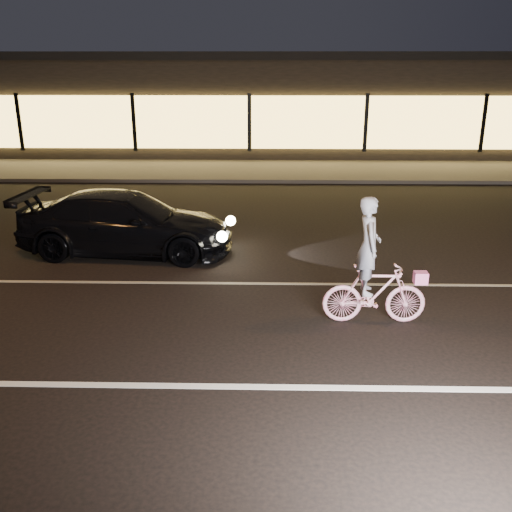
{
  "coord_description": "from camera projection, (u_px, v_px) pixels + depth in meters",
  "views": [
    {
      "loc": [
        0.76,
        -7.71,
        3.88
      ],
      "look_at": [
        0.57,
        0.6,
        1.02
      ],
      "focal_mm": 40.0,
      "sensor_mm": 36.0,
      "label": 1
    }
  ],
  "objects": [
    {
      "name": "storefront",
      "position": [
        252.0,
        101.0,
        25.8
      ],
      "size": [
        25.4,
        8.42,
        4.2
      ],
      "color": "black",
      "rests_on": "ground"
    },
    {
      "name": "lane_stripe_far",
      "position": [
        227.0,
        283.0,
        10.46
      ],
      "size": [
        60.0,
        0.1,
        0.01
      ],
      "primitive_type": "cube",
      "color": "gray",
      "rests_on": "ground"
    },
    {
      "name": "cyclist",
      "position": [
        373.0,
        279.0,
        8.69
      ],
      "size": [
        1.59,
        0.55,
        2.0
      ],
      "rotation": [
        0.0,
        0.0,
        1.57
      ],
      "color": "#FF5187",
      "rests_on": "ground"
    },
    {
      "name": "lane_stripe_near",
      "position": [
        207.0,
        386.0,
        7.15
      ],
      "size": [
        60.0,
        0.12,
        0.01
      ],
      "primitive_type": "cube",
      "color": "silver",
      "rests_on": "ground"
    },
    {
      "name": "ground",
      "position": [
        217.0,
        333.0,
        8.57
      ],
      "size": [
        90.0,
        90.0,
        0.0
      ],
      "primitive_type": "plane",
      "color": "black",
      "rests_on": "ground"
    },
    {
      "name": "sidewalk",
      "position": [
        248.0,
        171.0,
        20.84
      ],
      "size": [
        30.0,
        4.0,
        0.12
      ],
      "primitive_type": "cube",
      "color": "#383533",
      "rests_on": "ground"
    },
    {
      "name": "sedan",
      "position": [
        126.0,
        223.0,
        11.95
      ],
      "size": [
        4.58,
        2.15,
        1.29
      ],
      "rotation": [
        0.0,
        0.0,
        1.49
      ],
      "color": "black",
      "rests_on": "ground"
    }
  ]
}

